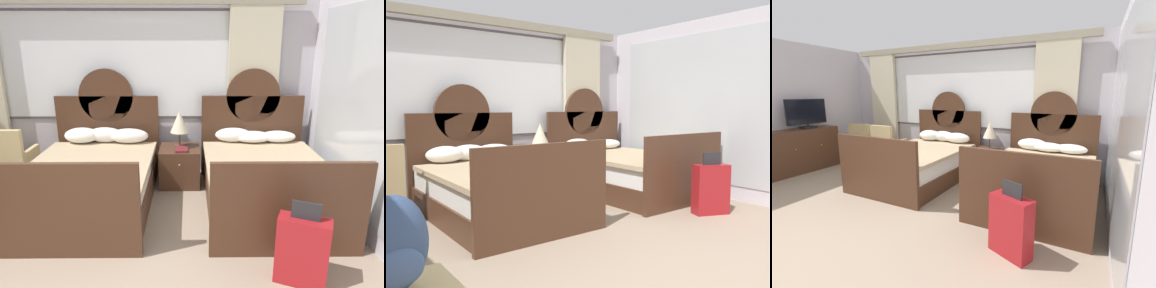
% 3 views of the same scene
% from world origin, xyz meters
% --- Properties ---
extents(ground_plane, '(24.00, 24.00, 0.00)m').
position_xyz_m(ground_plane, '(0.00, 0.00, 0.00)').
color(ground_plane, gray).
extents(wall_back_window, '(5.99, 0.22, 2.70)m').
position_xyz_m(wall_back_window, '(0.00, 3.86, 1.43)').
color(wall_back_window, silver).
rests_on(wall_back_window, ground_plane).
extents(wall_right_mirror, '(0.08, 4.46, 2.70)m').
position_xyz_m(wall_right_mirror, '(3.03, 1.66, 1.35)').
color(wall_right_mirror, silver).
rests_on(wall_right_mirror, ground_plane).
extents(bed_near_window, '(1.55, 2.24, 1.68)m').
position_xyz_m(bed_near_window, '(-0.15, 2.68, 0.36)').
color(bed_near_window, '#472B1C').
rests_on(bed_near_window, ground_plane).
extents(bed_near_mirror, '(1.55, 2.24, 1.68)m').
position_xyz_m(bed_near_mirror, '(2.07, 2.68, 0.36)').
color(bed_near_mirror, '#472B1C').
rests_on(bed_near_mirror, ground_plane).
extents(nightstand_between_beds, '(0.59, 0.61, 0.56)m').
position_xyz_m(nightstand_between_beds, '(0.96, 3.36, 0.28)').
color(nightstand_between_beds, '#472B1C').
rests_on(nightstand_between_beds, ground_plane).
extents(table_lamp_on_nightstand, '(0.27, 0.27, 0.54)m').
position_xyz_m(table_lamp_on_nightstand, '(0.96, 3.40, 0.94)').
color(table_lamp_on_nightstand, brown).
rests_on(table_lamp_on_nightstand, nightstand_between_beds).
extents(book_on_nightstand, '(0.18, 0.26, 0.03)m').
position_xyz_m(book_on_nightstand, '(0.99, 3.24, 0.58)').
color(book_on_nightstand, maroon).
rests_on(book_on_nightstand, nightstand_between_beds).
extents(dresser_minibar, '(0.51, 1.97, 0.90)m').
position_xyz_m(dresser_minibar, '(-2.75, 1.71, 0.45)').
color(dresser_minibar, '#472B1C').
rests_on(dresser_minibar, ground_plane).
extents(tv_flatscreen, '(0.20, 0.85, 0.62)m').
position_xyz_m(tv_flatscreen, '(-2.73, 2.16, 1.22)').
color(tv_flatscreen, black).
rests_on(tv_flatscreen, dresser_minibar).
extents(armchair_by_window_left, '(0.58, 0.58, 0.94)m').
position_xyz_m(armchair_by_window_left, '(-1.42, 3.11, 0.50)').
color(armchair_by_window_left, tan).
rests_on(armchair_by_window_left, ground_plane).
extents(armchair_by_window_centre, '(0.63, 0.63, 0.94)m').
position_xyz_m(armchair_by_window_centre, '(-2.12, 3.11, 0.50)').
color(armchair_by_window_centre, tan).
rests_on(armchair_by_window_centre, ground_plane).
extents(suitcase_on_floor, '(0.48, 0.35, 0.79)m').
position_xyz_m(suitcase_on_floor, '(2.08, 1.13, 0.32)').
color(suitcase_on_floor, maroon).
rests_on(suitcase_on_floor, ground_plane).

